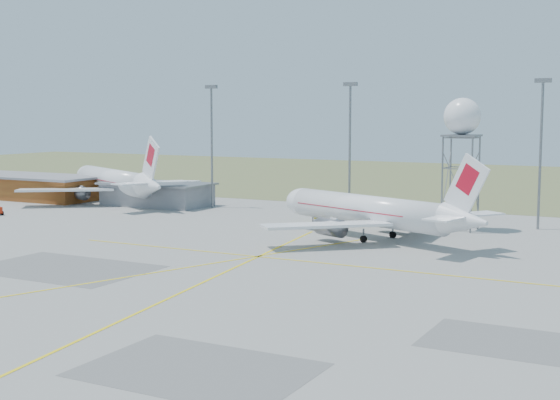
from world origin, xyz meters
The scene contains 11 objects.
ground centered at (0.00, 0.00, 0.00)m, with size 400.00×400.00×0.00m, color #A1A19C.
grass_strip centered at (0.00, 140.00, 0.01)m, with size 400.00×120.00×0.03m, color #576839.
building_orange centered at (-75.00, 62.00, 2.17)m, with size 33.00×12.00×4.30m.
building_grey centered at (-45.00, 64.00, 1.97)m, with size 19.00×10.00×3.90m.
mast_a centered at (-35.00, 66.00, 12.07)m, with size 2.20×0.50×20.50m.
mast_b centered at (-10.00, 66.00, 12.07)m, with size 2.20×0.50×20.50m.
mast_c centered at (18.00, 66.00, 12.07)m, with size 2.20×0.50×20.50m.
airliner_main centered at (0.82, 47.47, 3.50)m, with size 32.21×30.13×11.41m.
airliner_far centered at (-54.39, 64.27, 3.75)m, with size 33.52×30.94×12.23m.
radar_tower centered at (8.72, 60.16, 10.03)m, with size 4.94×4.94×17.88m.
fire_truck centered at (-6.92, 58.27, 1.77)m, with size 9.64×6.77×3.69m.
Camera 1 is at (36.40, -43.84, 15.74)m, focal length 50.00 mm.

